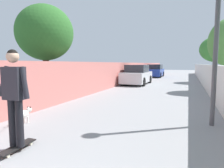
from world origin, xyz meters
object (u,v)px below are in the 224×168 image
(tree_left_near, at_px, (45,33))
(tree_right_far, at_px, (216,49))
(car_near, at_px, (137,75))
(person_skateboarder, at_px, (14,90))
(dog, at_px, (23,114))
(car_far, at_px, (155,71))
(skateboard, at_px, (17,147))
(lamp_post, at_px, (218,9))

(tree_left_near, bearing_deg, tree_right_far, -35.62)
(car_near, bearing_deg, person_skateboarder, -176.14)
(tree_right_far, height_order, dog, tree_right_far)
(car_far, bearing_deg, person_skateboarder, -177.77)
(tree_left_near, bearing_deg, dog, -149.45)
(tree_left_near, bearing_deg, car_far, -7.58)
(skateboard, bearing_deg, person_skateboarder, -153.43)
(person_skateboarder, xyz_separation_m, car_near, (12.59, 0.85, -0.43))
(lamp_post, height_order, dog, lamp_post)
(car_near, bearing_deg, dog, 178.32)
(person_skateboarder, distance_m, car_near, 12.63)
(tree_left_near, relative_size, car_far, 0.98)
(lamp_post, bearing_deg, dog, 109.76)
(skateboard, bearing_deg, tree_left_near, 34.17)
(person_skateboarder, bearing_deg, tree_left_near, 34.17)
(person_skateboarder, bearing_deg, lamp_post, -49.92)
(dog, bearing_deg, person_skateboarder, -137.90)
(skateboard, relative_size, car_far, 0.19)
(dog, height_order, car_near, car_near)
(lamp_post, relative_size, dog, 2.71)
(tree_left_near, bearing_deg, lamp_post, -103.35)
(tree_right_far, distance_m, person_skateboarder, 16.99)
(tree_left_near, bearing_deg, person_skateboarder, -145.83)
(tree_left_near, xyz_separation_m, tree_right_far, (11.50, -8.24, -0.16))
(tree_left_near, xyz_separation_m, person_skateboarder, (-4.62, -3.14, -1.85))
(tree_right_far, distance_m, car_far, 8.49)
(skateboard, distance_m, dog, 1.77)
(car_near, bearing_deg, tree_right_far, -59.36)
(car_far, bearing_deg, dog, 179.07)
(tree_left_near, distance_m, car_far, 17.48)
(tree_left_near, distance_m, person_skateboarder, 5.88)
(dog, bearing_deg, tree_left_near, 30.55)
(person_skateboarder, bearing_deg, skateboard, 26.57)
(skateboard, distance_m, car_far, 21.82)
(lamp_post, height_order, car_near, lamp_post)
(car_near, height_order, car_far, same)
(lamp_post, height_order, person_skateboarder, lamp_post)
(dog, bearing_deg, tree_right_far, -22.99)
(car_near, relative_size, car_far, 0.94)
(tree_left_near, xyz_separation_m, car_near, (7.97, -2.29, -2.28))
(lamp_post, bearing_deg, tree_left_near, 76.65)
(skateboard, distance_m, person_skateboarder, 1.08)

